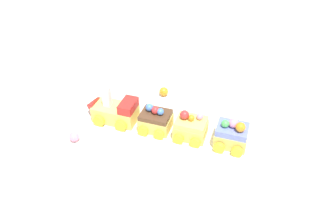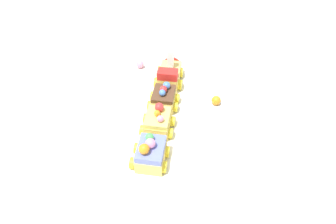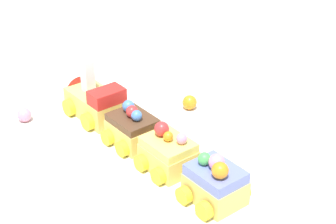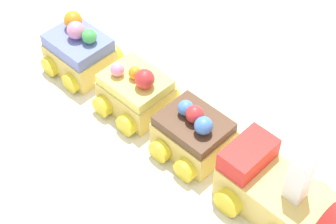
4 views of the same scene
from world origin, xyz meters
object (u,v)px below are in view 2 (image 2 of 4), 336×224
at_px(cake_car_chocolate, 164,98).
at_px(gumball_orange, 216,100).
at_px(cake_car_lemon, 158,122).
at_px(gumball_pink, 140,64).
at_px(cake_car_blueberry, 150,153).
at_px(cake_train_locomotive, 170,72).

height_order(cake_car_chocolate, gumball_orange, cake_car_chocolate).
xyz_separation_m(cake_car_lemon, gumball_orange, (0.12, -0.13, -0.01)).
xyz_separation_m(cake_car_lemon, gumball_pink, (0.24, 0.12, -0.01)).
relative_size(cake_car_chocolate, gumball_pink, 3.52).
bearing_deg(cake_car_blueberry, cake_car_chocolate, -0.16).
relative_size(cake_car_lemon, cake_car_blueberry, 1.00).
distance_m(cake_car_chocolate, gumball_orange, 0.14).
distance_m(cake_train_locomotive, gumball_orange, 0.16).
bearing_deg(cake_car_lemon, cake_train_locomotive, 0.05).
xyz_separation_m(cake_train_locomotive, cake_car_blueberry, (-0.30, -0.03, 0.00)).
bearing_deg(gumball_orange, gumball_pink, 65.05).
xyz_separation_m(cake_car_blueberry, gumball_pink, (0.33, 0.13, -0.02)).
height_order(cake_train_locomotive, cake_car_lemon, cake_train_locomotive).
xyz_separation_m(cake_train_locomotive, gumball_orange, (-0.08, -0.14, -0.01)).
bearing_deg(gumball_pink, cake_car_chocolate, -143.17).
relative_size(cake_train_locomotive, gumball_pink, 5.89).
distance_m(cake_car_lemon, gumball_orange, 0.18).
distance_m(cake_car_blueberry, gumball_orange, 0.25).
bearing_deg(cake_car_chocolate, gumball_orange, -79.17).
relative_size(cake_train_locomotive, cake_car_lemon, 1.67).
bearing_deg(cake_car_lemon, cake_car_chocolate, 0.03).
bearing_deg(gumball_pink, gumball_orange, -114.95).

